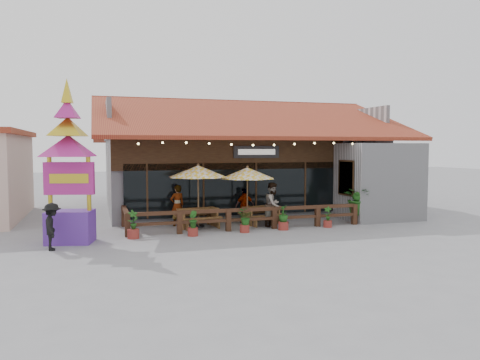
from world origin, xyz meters
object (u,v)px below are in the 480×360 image
object	(u,v)px
picnic_table_right	(262,212)
pedestrian	(52,227)
picnic_table_left	(198,215)
thai_sign_tower	(68,150)
umbrella_left	(198,172)
umbrella_right	(247,173)
tropical_plant	(357,199)

from	to	relation	value
picnic_table_right	pedestrian	distance (m)	8.93
picnic_table_left	thai_sign_tower	bearing A→B (deg)	-160.34
umbrella_left	umbrella_right	size ratio (longest dim) A/B	1.25
umbrella_left	picnic_table_right	size ratio (longest dim) A/B	1.73
umbrella_right	picnic_table_right	xyz separation A→B (m)	(0.71, 0.13, -1.75)
thai_sign_tower	pedestrian	xyz separation A→B (m)	(-0.52, -1.11, -2.52)
umbrella_left	tropical_plant	distance (m)	7.28
tropical_plant	thai_sign_tower	bearing A→B (deg)	-175.85
umbrella_right	picnic_table_left	size ratio (longest dim) A/B	1.40
picnic_table_right	picnic_table_left	bearing A→B (deg)	-179.39
umbrella_left	umbrella_right	distance (m)	2.15
pedestrian	umbrella_left	bearing A→B (deg)	-65.36
thai_sign_tower	picnic_table_left	bearing A→B (deg)	19.66
picnic_table_right	pedestrian	world-z (taller)	pedestrian
umbrella_left	picnic_table_left	xyz separation A→B (m)	(-0.03, -0.09, -1.83)
picnic_table_right	thai_sign_tower	bearing A→B (deg)	-166.98
umbrella_left	thai_sign_tower	distance (m)	5.49
umbrella_right	thai_sign_tower	bearing A→B (deg)	-166.71
umbrella_right	tropical_plant	distance (m)	5.16
picnic_table_left	thai_sign_tower	distance (m)	6.01
umbrella_left	picnic_table_right	distance (m)	3.39
picnic_table_right	pedestrian	bearing A→B (deg)	-160.76
umbrella_left	thai_sign_tower	size ratio (longest dim) A/B	0.52
umbrella_right	picnic_table_left	bearing A→B (deg)	177.47
pedestrian	thai_sign_tower	bearing A→B (deg)	-28.55
picnic_table_left	pedestrian	size ratio (longest dim) A/B	1.19
picnic_table_left	pedestrian	bearing A→B (deg)	-152.32
tropical_plant	pedestrian	distance (m)	12.83
tropical_plant	pedestrian	world-z (taller)	tropical_plant
umbrella_right	pedestrian	world-z (taller)	umbrella_right
umbrella_left	thai_sign_tower	xyz separation A→B (m)	(-5.06, -1.89, 0.93)
picnic_table_left	tropical_plant	bearing A→B (deg)	-7.32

